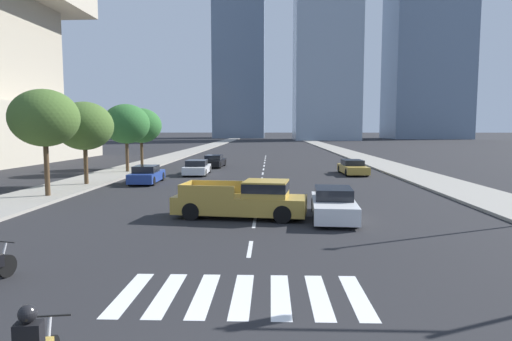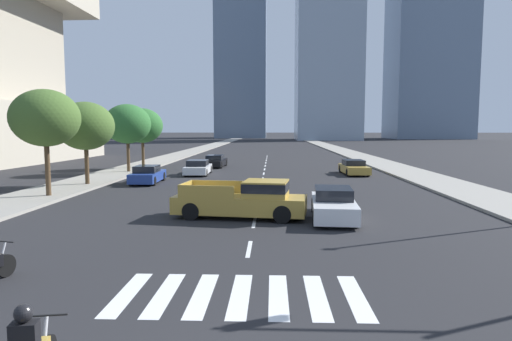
# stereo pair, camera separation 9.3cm
# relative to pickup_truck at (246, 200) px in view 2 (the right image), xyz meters

# --- Properties ---
(sidewalk_east) EXTENTS (4.00, 260.00, 0.15)m
(sidewalk_east) POSITION_rel_pickup_truck_xyz_m (13.08, 15.91, -0.74)
(sidewalk_east) COLOR gray
(sidewalk_east) RESTS_ON ground
(sidewalk_west) EXTENTS (4.00, 260.00, 0.15)m
(sidewalk_west) POSITION_rel_pickup_truck_xyz_m (-12.31, 15.91, -0.74)
(sidewalk_west) COLOR gray
(sidewalk_west) RESTS_ON ground
(crosswalk_near) EXTENTS (5.85, 2.85, 0.01)m
(crosswalk_near) POSITION_rel_pickup_truck_xyz_m (0.38, -8.98, -0.81)
(crosswalk_near) COLOR silver
(crosswalk_near) RESTS_ON ground
(lane_divider_center) EXTENTS (0.14, 50.00, 0.01)m
(lane_divider_center) POSITION_rel_pickup_truck_xyz_m (0.38, 19.02, -0.81)
(lane_divider_center) COLOR silver
(lane_divider_center) RESTS_ON ground
(pickup_truck) EXTENTS (5.98, 2.66, 1.67)m
(pickup_truck) POSITION_rel_pickup_truck_xyz_m (0.00, 0.00, 0.00)
(pickup_truck) COLOR #B28E38
(pickup_truck) RESTS_ON ground
(sedan_white_0) EXTENTS (2.12, 4.79, 1.34)m
(sedan_white_0) POSITION_rel_pickup_truck_xyz_m (3.79, 0.00, -0.19)
(sedan_white_0) COLOR silver
(sedan_white_0) RESTS_ON ground
(sedan_gold_1) EXTENTS (2.01, 4.82, 1.23)m
(sedan_gold_1) POSITION_rel_pickup_truck_xyz_m (8.11, 18.75, -0.24)
(sedan_gold_1) COLOR #B28E38
(sedan_gold_1) RESTS_ON ground
(sedan_white_2) EXTENTS (1.99, 4.46, 1.26)m
(sedan_white_2) POSITION_rel_pickup_truck_xyz_m (-5.18, 17.94, -0.23)
(sedan_white_2) COLOR silver
(sedan_white_2) RESTS_ON ground
(sedan_black_3) EXTENTS (2.03, 4.44, 1.24)m
(sedan_black_3) POSITION_rel_pickup_truck_xyz_m (-4.65, 25.28, -0.24)
(sedan_black_3) COLOR black
(sedan_black_3) RESTS_ON ground
(sedan_blue_4) EXTENTS (1.89, 4.41, 1.28)m
(sedan_blue_4) POSITION_rel_pickup_truck_xyz_m (-7.83, 12.06, -0.22)
(sedan_blue_4) COLOR navy
(sedan_blue_4) RESTS_ON ground
(street_tree_nearest) EXTENTS (3.75, 3.75, 5.94)m
(street_tree_nearest) POSITION_rel_pickup_truck_xyz_m (-11.51, 5.14, 3.67)
(street_tree_nearest) COLOR #4C3823
(street_tree_nearest) RESTS_ON sidewalk_west
(street_tree_second) EXTENTS (3.83, 3.83, 5.56)m
(street_tree_second) POSITION_rel_pickup_truck_xyz_m (-11.51, 10.36, 3.26)
(street_tree_second) COLOR #4C3823
(street_tree_second) RESTS_ON sidewalk_west
(street_tree_third) EXTENTS (4.03, 4.03, 5.87)m
(street_tree_third) POSITION_rel_pickup_truck_xyz_m (-11.51, 19.02, 3.49)
(street_tree_third) COLOR #4C3823
(street_tree_third) RESTS_ON sidewalk_west
(street_tree_fourth) EXTENTS (3.93, 3.93, 5.71)m
(street_tree_fourth) POSITION_rel_pickup_truck_xyz_m (-11.51, 23.42, 3.37)
(street_tree_fourth) COLOR #4C3823
(street_tree_fourth) RESTS_ON sidewalk_west
(office_tower_left_skyline) EXTENTS (20.16, 21.64, 104.23)m
(office_tower_left_skyline) POSITION_rel_pickup_truck_xyz_m (-11.62, 162.88, 50.77)
(office_tower_left_skyline) COLOR slate
(office_tower_left_skyline) RESTS_ON ground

